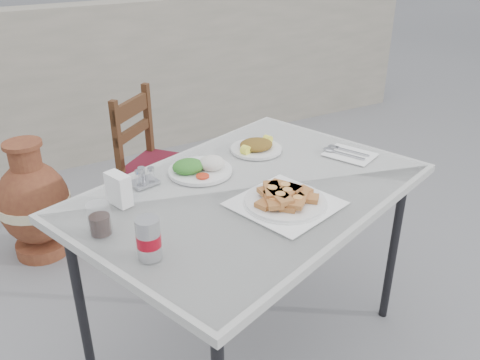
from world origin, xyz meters
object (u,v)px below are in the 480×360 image
cola_glass (100,221)px  terracotta_urn (34,204)px  napkin_holder (119,189)px  pide_plate (285,196)px  salad_chopped_plate (256,146)px  condiment_caddy (144,178)px  salad_rice_plate (199,167)px  soda_can (149,239)px  chair (156,165)px  cafe_table (251,200)px

cola_glass → terracotta_urn: (-0.07, 1.27, -0.54)m
terracotta_urn → cola_glass: bearing=-86.7°
cola_glass → napkin_holder: size_ratio=0.92×
pide_plate → salad_chopped_plate: pide_plate is taller
condiment_caddy → pide_plate: bearing=-46.1°
salad_chopped_plate → cola_glass: (-0.79, -0.33, 0.03)m
salad_rice_plate → condiment_caddy: size_ratio=2.27×
pide_plate → cola_glass: (-0.63, 0.14, 0.02)m
soda_can → pide_plate: bearing=7.1°
salad_chopped_plate → chair: 0.90m
cola_glass → chair: size_ratio=0.12×
condiment_caddy → terracotta_urn: size_ratio=0.17×
salad_rice_plate → chair: chair is taller
napkin_holder → condiment_caddy: bearing=20.9°
salad_chopped_plate → cola_glass: cola_glass is taller
pide_plate → salad_rice_plate: 0.42m
cafe_table → chair: size_ratio=1.76×
pide_plate → cola_glass: bearing=167.7°
pide_plate → napkin_holder: napkin_holder is taller
cola_glass → chair: 1.34m
napkin_holder → soda_can: bearing=-111.5°
soda_can → terracotta_urn: bearing=96.4°
salad_chopped_plate → condiment_caddy: bearing=-173.2°
chair → terracotta_urn: chair is taller
soda_can → condiment_caddy: bearing=71.8°
salad_chopped_plate → terracotta_urn: (-0.87, 0.94, -0.51)m
cola_glass → terracotta_urn: bearing=93.3°
cola_glass → chair: (0.60, 1.13, -0.40)m
cola_glass → terracotta_urn: size_ratio=0.16×
pide_plate → condiment_caddy: bearing=133.9°
salad_rice_plate → napkin_holder: napkin_holder is taller
cola_glass → napkin_holder: bearing=54.2°
pide_plate → condiment_caddy: size_ratio=3.61×
pide_plate → soda_can: 0.55m
soda_can → cafe_table: bearing=26.0°
pide_plate → salad_chopped_plate: 0.49m
cafe_table → cola_glass: size_ratio=14.37×
salad_rice_plate → salad_chopped_plate: (0.32, 0.08, -0.00)m
salad_chopped_plate → condiment_caddy: (-0.55, -0.07, 0.01)m
cafe_table → napkin_holder: size_ratio=13.24×
salad_chopped_plate → pide_plate: bearing=-109.2°
chair → cola_glass: bearing=-158.1°
napkin_holder → terracotta_urn: (-0.19, 1.11, -0.55)m
cola_glass → salad_rice_plate: bearing=27.7°
salad_rice_plate → condiment_caddy: (-0.23, 0.01, 0.00)m
napkin_holder → salad_rice_plate: bearing=-3.7°
salad_chopped_plate → napkin_holder: napkin_holder is taller
terracotta_urn → napkin_holder: bearing=-80.3°
salad_rice_plate → soda_can: (-0.38, -0.45, 0.04)m
salad_chopped_plate → cola_glass: bearing=-157.5°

